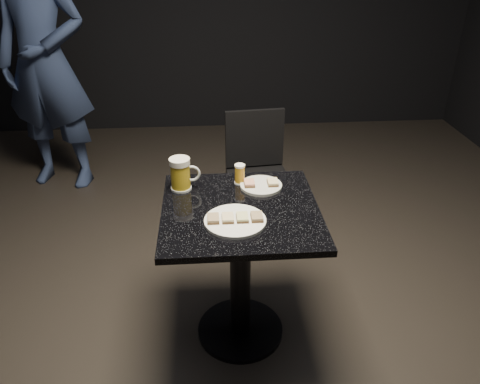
{
  "coord_description": "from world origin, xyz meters",
  "views": [
    {
      "loc": [
        -0.13,
        -1.78,
        1.82
      ],
      "look_at": [
        0.0,
        0.02,
        0.82
      ],
      "focal_mm": 35.0,
      "sensor_mm": 36.0,
      "label": 1
    }
  ],
  "objects_px": {
    "table": "(240,252)",
    "beer_mug": "(181,174)",
    "chair": "(258,170)",
    "plate_small": "(261,186)",
    "beer_tumbler": "(240,174)",
    "patron": "(44,63)",
    "plate_large": "(235,221)"
  },
  "relations": [
    {
      "from": "chair",
      "to": "patron",
      "type": "bearing_deg",
      "value": 148.0
    },
    {
      "from": "beer_mug",
      "to": "chair",
      "type": "relative_size",
      "value": 0.18
    },
    {
      "from": "plate_large",
      "to": "beer_tumbler",
      "type": "distance_m",
      "value": 0.36
    },
    {
      "from": "chair",
      "to": "table",
      "type": "bearing_deg",
      "value": -101.39
    },
    {
      "from": "table",
      "to": "beer_mug",
      "type": "distance_m",
      "value": 0.46
    },
    {
      "from": "table",
      "to": "beer_mug",
      "type": "height_order",
      "value": "beer_mug"
    },
    {
      "from": "plate_small",
      "to": "chair",
      "type": "height_order",
      "value": "chair"
    },
    {
      "from": "table",
      "to": "chair",
      "type": "distance_m",
      "value": 0.9
    },
    {
      "from": "plate_small",
      "to": "beer_mug",
      "type": "xyz_separation_m",
      "value": [
        -0.38,
        0.01,
        0.07
      ]
    },
    {
      "from": "patron",
      "to": "beer_mug",
      "type": "bearing_deg",
      "value": -44.29
    },
    {
      "from": "plate_large",
      "to": "patron",
      "type": "bearing_deg",
      "value": 123.73
    },
    {
      "from": "beer_mug",
      "to": "beer_tumbler",
      "type": "height_order",
      "value": "beer_mug"
    },
    {
      "from": "plate_small",
      "to": "patron",
      "type": "height_order",
      "value": "patron"
    },
    {
      "from": "plate_large",
      "to": "beer_tumbler",
      "type": "xyz_separation_m",
      "value": [
        0.05,
        0.36,
        0.04
      ]
    },
    {
      "from": "beer_mug",
      "to": "beer_tumbler",
      "type": "relative_size",
      "value": 1.61
    },
    {
      "from": "plate_large",
      "to": "beer_tumbler",
      "type": "relative_size",
      "value": 2.69
    },
    {
      "from": "plate_small",
      "to": "chair",
      "type": "distance_m",
      "value": 0.74
    },
    {
      "from": "table",
      "to": "beer_mug",
      "type": "xyz_separation_m",
      "value": [
        -0.27,
        0.2,
        0.32
      ]
    },
    {
      "from": "table",
      "to": "beer_mug",
      "type": "relative_size",
      "value": 4.75
    },
    {
      "from": "beer_mug",
      "to": "plate_large",
      "type": "bearing_deg",
      "value": -53.49
    },
    {
      "from": "plate_large",
      "to": "chair",
      "type": "relative_size",
      "value": 0.31
    },
    {
      "from": "plate_small",
      "to": "beer_mug",
      "type": "relative_size",
      "value": 1.28
    },
    {
      "from": "plate_large",
      "to": "patron",
      "type": "distance_m",
      "value": 2.34
    },
    {
      "from": "beer_tumbler",
      "to": "chair",
      "type": "xyz_separation_m",
      "value": [
        0.16,
        0.64,
        -0.3
      ]
    },
    {
      "from": "plate_small",
      "to": "beer_tumbler",
      "type": "bearing_deg",
      "value": 153.43
    },
    {
      "from": "beer_tumbler",
      "to": "patron",
      "type": "bearing_deg",
      "value": 130.25
    },
    {
      "from": "patron",
      "to": "chair",
      "type": "distance_m",
      "value": 1.84
    },
    {
      "from": "plate_small",
      "to": "patron",
      "type": "distance_m",
      "value": 2.19
    },
    {
      "from": "plate_small",
      "to": "beer_tumbler",
      "type": "relative_size",
      "value": 2.06
    },
    {
      "from": "patron",
      "to": "table",
      "type": "relative_size",
      "value": 2.61
    },
    {
      "from": "plate_large",
      "to": "beer_tumbler",
      "type": "height_order",
      "value": "beer_tumbler"
    },
    {
      "from": "plate_large",
      "to": "chair",
      "type": "distance_m",
      "value": 1.05
    }
  ]
}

